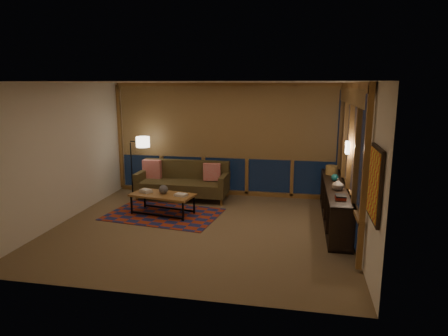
% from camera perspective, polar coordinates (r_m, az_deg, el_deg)
% --- Properties ---
extents(floor, '(5.50, 5.00, 0.01)m').
position_cam_1_polar(floor, '(7.63, -3.32, -8.57)').
color(floor, olive).
rests_on(floor, ground).
extents(ceiling, '(5.50, 5.00, 0.01)m').
position_cam_1_polar(ceiling, '(7.15, -3.58, 12.14)').
color(ceiling, beige).
rests_on(ceiling, walls).
extents(walls, '(5.51, 5.01, 2.70)m').
position_cam_1_polar(walls, '(7.27, -3.45, 1.45)').
color(walls, silver).
rests_on(walls, floor).
extents(window_wall_back, '(5.30, 0.16, 2.60)m').
position_cam_1_polar(window_wall_back, '(9.62, 0.14, 4.03)').
color(window_wall_back, '#935E2E').
rests_on(window_wall_back, walls).
extents(window_wall_right, '(0.16, 3.70, 2.60)m').
position_cam_1_polar(window_wall_right, '(7.69, 17.46, 1.49)').
color(window_wall_right, '#935E2E').
rests_on(window_wall_right, walls).
extents(wall_art, '(0.06, 0.74, 0.94)m').
position_cam_1_polar(wall_art, '(5.30, 20.70, -2.15)').
color(wall_art, red).
rests_on(wall_art, walls).
extents(wall_sconce, '(0.12, 0.18, 0.22)m').
position_cam_1_polar(wall_sconce, '(7.51, 17.23, 2.81)').
color(wall_sconce, white).
rests_on(wall_sconce, walls).
extents(sofa, '(2.12, 0.87, 0.86)m').
position_cam_1_polar(sofa, '(9.43, -5.94, -1.87)').
color(sofa, '#4A3E25').
rests_on(sofa, floor).
extents(pillow_left, '(0.45, 0.15, 0.44)m').
position_cam_1_polar(pillow_left, '(9.80, -10.25, -0.15)').
color(pillow_left, red).
rests_on(pillow_left, sofa).
extents(pillow_right, '(0.41, 0.19, 0.40)m').
position_cam_1_polar(pillow_right, '(9.34, -1.74, -0.69)').
color(pillow_right, red).
rests_on(pillow_right, sofa).
extents(area_rug, '(2.44, 1.79, 0.01)m').
position_cam_1_polar(area_rug, '(8.47, -8.64, -6.55)').
color(area_rug, maroon).
rests_on(area_rug, floor).
extents(coffee_table, '(1.40, 0.83, 0.44)m').
position_cam_1_polar(coffee_table, '(8.44, -8.73, -5.12)').
color(coffee_table, '#935E2E').
rests_on(coffee_table, floor).
extents(book_stack_a, '(0.33, 0.31, 0.08)m').
position_cam_1_polar(book_stack_a, '(8.54, -11.11, -3.21)').
color(book_stack_a, silver).
rests_on(book_stack_a, coffee_table).
extents(book_stack_b, '(0.31, 0.27, 0.05)m').
position_cam_1_polar(book_stack_b, '(8.17, -6.20, -3.83)').
color(book_stack_b, silver).
rests_on(book_stack_b, coffee_table).
extents(ceramic_pot, '(0.23, 0.23, 0.19)m').
position_cam_1_polar(ceramic_pot, '(8.37, -8.66, -3.02)').
color(ceramic_pot, '#2B2C35').
rests_on(ceramic_pot, coffee_table).
extents(floor_lamp, '(0.52, 0.37, 1.46)m').
position_cam_1_polar(floor_lamp, '(9.89, -13.08, 0.30)').
color(floor_lamp, black).
rests_on(floor_lamp, floor).
extents(bookshelf, '(0.40, 3.04, 0.76)m').
position_cam_1_polar(bookshelf, '(8.10, 15.54, -4.95)').
color(bookshelf, black).
rests_on(bookshelf, floor).
extents(basket, '(0.31, 0.31, 0.19)m').
position_cam_1_polar(basket, '(8.90, 15.12, -0.27)').
color(basket, '#A5803C').
rests_on(basket, bookshelf).
extents(teal_bowl, '(0.18, 0.18, 0.15)m').
position_cam_1_polar(teal_bowl, '(8.30, 15.54, -1.32)').
color(teal_bowl, '#176163').
rests_on(teal_bowl, bookshelf).
extents(vase, '(0.26, 0.26, 0.21)m').
position_cam_1_polar(vase, '(7.61, 15.95, -2.26)').
color(vase, tan).
rests_on(vase, bookshelf).
extents(shelf_book_stack, '(0.24, 0.29, 0.07)m').
position_cam_1_polar(shelf_book_stack, '(7.04, 16.32, -4.01)').
color(shelf_book_stack, silver).
rests_on(shelf_book_stack, bookshelf).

